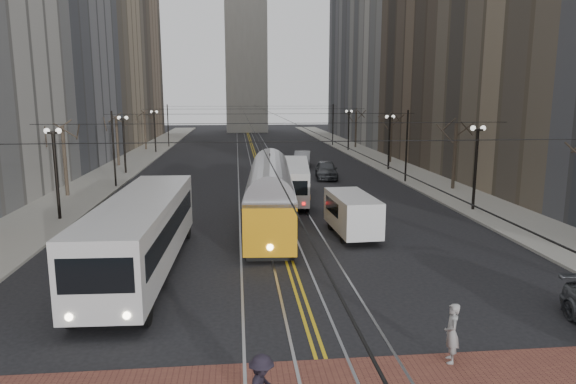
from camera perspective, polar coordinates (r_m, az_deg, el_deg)
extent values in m
plane|color=black|center=(17.12, 3.14, -16.51)|extent=(260.00, 260.00, 0.00)
cube|color=gray|center=(61.84, -17.45, 2.92)|extent=(5.00, 140.00, 0.15)
cube|color=gray|center=(63.00, 10.38, 3.36)|extent=(5.00, 140.00, 0.15)
cube|color=gray|center=(60.60, -3.40, 3.17)|extent=(4.80, 130.00, 0.02)
cube|color=gold|center=(60.60, -3.40, 3.17)|extent=(0.42, 130.00, 0.01)
cube|color=slate|center=(65.92, -27.53, 17.46)|extent=(16.00, 20.00, 34.00)
cube|color=brown|center=(104.37, -19.31, 16.72)|extent=(16.00, 20.00, 40.00)
cube|color=brown|center=(67.76, 19.64, 17.79)|extent=(16.00, 20.00, 34.00)
cube|color=slate|center=(105.55, 10.10, 17.06)|extent=(16.00, 20.00, 40.00)
cube|color=#B2AFA5|center=(118.81, -4.78, 20.33)|extent=(9.00, 9.00, 56.00)
cylinder|color=black|center=(35.28, -24.33, 1.50)|extent=(0.20, 0.20, 5.60)
cylinder|color=black|center=(54.47, -17.72, 4.81)|extent=(0.20, 0.20, 5.60)
cylinder|color=black|center=(74.09, -14.57, 6.37)|extent=(0.20, 0.20, 5.60)
cylinder|color=black|center=(37.11, 20.09, 2.20)|extent=(0.20, 0.20, 5.60)
cylinder|color=black|center=(55.67, 11.17, 5.23)|extent=(0.20, 0.20, 5.60)
cylinder|color=black|center=(74.97, 6.74, 6.68)|extent=(0.20, 0.20, 5.60)
cylinder|color=#382D23|center=(43.44, -23.53, 3.10)|extent=(0.28, 0.28, 5.60)
cylinder|color=#382D23|center=(60.73, -18.42, 5.32)|extent=(0.28, 0.28, 5.60)
cylinder|color=#382D23|center=(78.35, -15.58, 6.53)|extent=(0.28, 0.28, 5.60)
cylinder|color=#382D23|center=(45.15, 18.01, 3.71)|extent=(0.28, 0.28, 5.60)
cylinder|color=#382D23|center=(61.97, 11.35, 5.75)|extent=(0.28, 0.28, 5.60)
cylinder|color=#382D23|center=(79.31, 7.54, 6.87)|extent=(0.28, 0.28, 5.60)
cylinder|color=black|center=(60.09, -4.91, 8.82)|extent=(0.03, 120.00, 0.03)
cylinder|color=black|center=(60.21, -2.02, 8.86)|extent=(0.03, 120.00, 0.03)
cylinder|color=black|center=(46.47, -18.80, 4.47)|extent=(0.16, 0.16, 6.60)
cylinder|color=black|center=(81.85, -13.18, 7.15)|extent=(0.16, 0.16, 6.60)
cylinder|color=black|center=(47.79, 13.04, 4.91)|extent=(0.16, 0.16, 6.60)
cylinder|color=black|center=(82.61, 5.01, 7.41)|extent=(0.16, 0.16, 6.60)
cube|color=#BDBDBD|center=(23.76, -15.91, -4.72)|extent=(3.27, 13.58, 3.37)
cube|color=orange|center=(30.40, -2.00, -1.16)|extent=(3.45, 13.81, 3.22)
cube|color=silver|center=(39.05, 0.54, 1.14)|extent=(3.51, 10.86, 2.78)
cube|color=silver|center=(29.17, 7.13, -2.61)|extent=(2.32, 5.41, 2.35)
imported|color=#3B3E43|center=(49.52, 4.27, 2.49)|extent=(2.58, 5.22, 1.71)
imported|color=#96989D|center=(58.18, 1.61, 3.71)|extent=(2.60, 5.34, 1.69)
imported|color=gray|center=(16.42, 17.74, -14.70)|extent=(0.58, 0.74, 1.81)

